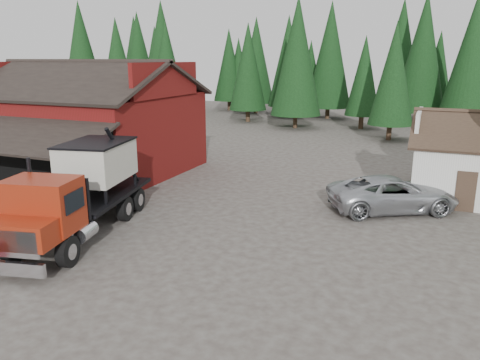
% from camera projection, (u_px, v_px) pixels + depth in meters
% --- Properties ---
extents(ground, '(120.00, 120.00, 0.00)m').
position_uv_depth(ground, '(147.00, 250.00, 18.15)').
color(ground, '#3F3631').
rests_on(ground, ground).
extents(red_barn, '(12.80, 13.63, 7.18)m').
position_uv_depth(red_barn, '(88.00, 130.00, 30.42)').
color(red_barn, '#611011').
rests_on(red_barn, ground).
extents(conifer_backdrop, '(76.00, 16.00, 16.00)m').
position_uv_depth(conifer_backdrop, '(346.00, 121.00, 55.61)').
color(conifer_backdrop, black).
rests_on(conifer_backdrop, ground).
extents(near_pine_a, '(4.40, 4.40, 11.40)m').
position_uv_depth(near_pine_a, '(118.00, 66.00, 49.76)').
color(near_pine_a, '#382619').
rests_on(near_pine_a, ground).
extents(near_pine_b, '(3.96, 3.96, 10.40)m').
position_uv_depth(near_pine_b, '(394.00, 74.00, 41.17)').
color(near_pine_b, '#382619').
rests_on(near_pine_b, ground).
extents(near_pine_d, '(5.28, 5.28, 13.40)m').
position_uv_depth(near_pine_d, '(297.00, 57.00, 48.11)').
color(near_pine_d, '#382619').
rests_on(near_pine_d, ground).
extents(feed_truck, '(4.51, 9.75, 4.26)m').
position_uv_depth(feed_truck, '(80.00, 188.00, 19.40)').
color(feed_truck, black).
rests_on(feed_truck, ground).
extents(silver_car, '(6.74, 5.51, 1.71)m').
position_uv_depth(silver_car, '(393.00, 194.00, 22.63)').
color(silver_car, '#AFB2B7').
rests_on(silver_car, ground).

